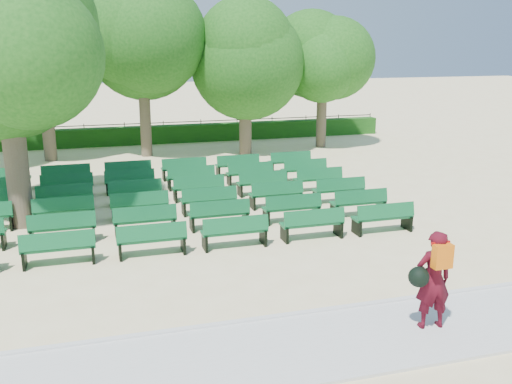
{
  "coord_description": "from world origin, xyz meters",
  "views": [
    {
      "loc": [
        -2.69,
        -15.58,
        5.11
      ],
      "look_at": [
        1.57,
        -1.0,
        1.1
      ],
      "focal_mm": 40.0,
      "sensor_mm": 36.0,
      "label": 1
    }
  ],
  "objects": [
    {
      "name": "tree_line",
      "position": [
        0.0,
        10.0,
        0.0
      ],
      "size": [
        21.8,
        6.8,
        7.04
      ],
      "primitive_type": null,
      "color": "#226019",
      "rests_on": "ground"
    },
    {
      "name": "bench_array",
      "position": [
        -0.41,
        1.79,
        0.09
      ],
      "size": [
        1.73,
        0.67,
        1.07
      ],
      "rotation": [
        0.0,
        0.0,
        0.08
      ],
      "color": "#105B2E",
      "rests_on": "ground"
    },
    {
      "name": "ground",
      "position": [
        0.0,
        0.0,
        0.0
      ],
      "size": [
        120.0,
        120.0,
        0.0
      ],
      "primitive_type": "plane",
      "color": "beige"
    },
    {
      "name": "paving",
      "position": [
        0.0,
        -7.4,
        0.03
      ],
      "size": [
        30.0,
        2.2,
        0.06
      ],
      "primitive_type": "cube",
      "color": "silver",
      "rests_on": "ground"
    },
    {
      "name": "tree_among",
      "position": [
        -4.74,
        1.22,
        4.93
      ],
      "size": [
        5.2,
        5.2,
        7.31
      ],
      "color": "brown",
      "rests_on": "ground"
    },
    {
      "name": "curb",
      "position": [
        0.0,
        -6.25,
        0.05
      ],
      "size": [
        30.0,
        0.12,
        0.1
      ],
      "primitive_type": "cube",
      "color": "silver",
      "rests_on": "ground"
    },
    {
      "name": "fence",
      "position": [
        0.0,
        14.4,
        0.0
      ],
      "size": [
        26.0,
        0.1,
        1.02
      ],
      "primitive_type": null,
      "color": "black",
      "rests_on": "ground"
    },
    {
      "name": "person",
      "position": [
        2.99,
        -7.39,
        1.01
      ],
      "size": [
        0.88,
        0.54,
        1.84
      ],
      "rotation": [
        0.0,
        0.0,
        3.05
      ],
      "color": "#460A15",
      "rests_on": "ground"
    },
    {
      "name": "hedge",
      "position": [
        0.0,
        14.0,
        0.45
      ],
      "size": [
        26.0,
        0.7,
        0.9
      ],
      "primitive_type": "cube",
      "color": "#1B5115",
      "rests_on": "ground"
    }
  ]
}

